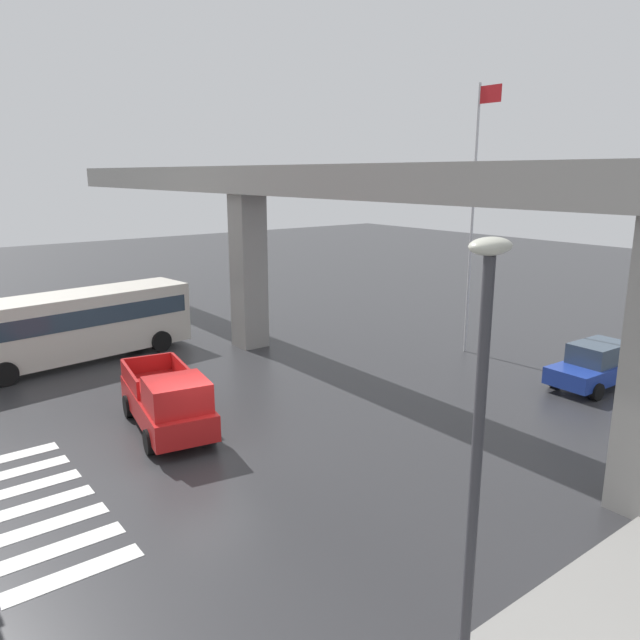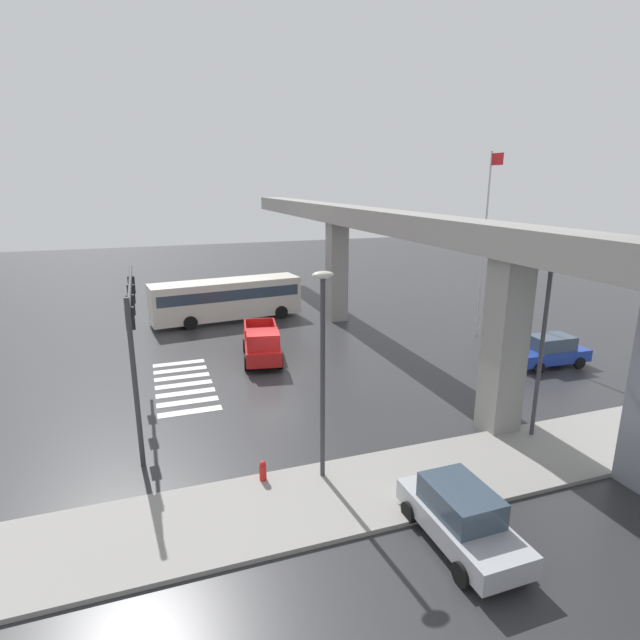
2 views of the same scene
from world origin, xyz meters
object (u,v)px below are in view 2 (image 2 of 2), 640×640
at_px(fire_hydrant, 263,472).
at_px(sedan_silver, 461,516).
at_px(traffic_signal_mast, 132,315).
at_px(flagpole, 486,235).
at_px(sedan_blue, 550,351).
at_px(street_lamp_near_corner, 323,354).
at_px(street_lamp_mid_block, 544,328).
at_px(pickup_truck, 262,344).
at_px(city_bus, 227,297).

bearing_deg(fire_hydrant, sedan_silver, 44.31).
height_order(traffic_signal_mast, fire_hydrant, traffic_signal_mast).
bearing_deg(flagpole, traffic_signal_mast, -74.71).
height_order(sedan_blue, street_lamp_near_corner, street_lamp_near_corner).
bearing_deg(street_lamp_mid_block, flagpole, 152.54).
bearing_deg(pickup_truck, city_bus, -177.49).
distance_m(city_bus, sedan_silver, 26.28).
relative_size(sedan_blue, flagpole, 0.37).
xyz_separation_m(sedan_blue, fire_hydrant, (5.98, -17.59, -0.42)).
distance_m(pickup_truck, street_lamp_mid_block, 15.22).
relative_size(pickup_truck, sedan_blue, 1.23).
height_order(pickup_truck, sedan_silver, pickup_truck).
relative_size(sedan_silver, fire_hydrant, 5.08).
distance_m(city_bus, flagpole, 18.40).
distance_m(pickup_truck, street_lamp_near_corner, 12.90).
height_order(sedan_blue, fire_hydrant, sedan_blue).
height_order(city_bus, flagpole, flagpole).
xyz_separation_m(city_bus, traffic_signal_mast, (15.22, -6.15, 2.96)).
relative_size(traffic_signal_mast, fire_hydrant, 12.81).
xyz_separation_m(city_bus, street_lamp_mid_block, (21.88, 8.53, 2.83)).
bearing_deg(street_lamp_near_corner, pickup_truck, 176.55).
relative_size(city_bus, flagpole, 0.94).
xyz_separation_m(city_bus, street_lamp_near_corner, (21.88, -0.33, 2.83)).
relative_size(city_bus, sedan_silver, 2.55).
bearing_deg(traffic_signal_mast, sedan_blue, 89.25).
height_order(sedan_silver, flagpole, flagpole).
height_order(sedan_silver, fire_hydrant, sedan_silver).
relative_size(sedan_blue, street_lamp_near_corner, 0.60).
relative_size(city_bus, fire_hydrant, 12.97).
bearing_deg(street_lamp_near_corner, flagpole, 129.08).
distance_m(street_lamp_near_corner, fire_hydrant, 4.60).
bearing_deg(flagpole, city_bus, -122.18).
bearing_deg(traffic_signal_mast, city_bus, 157.99).
height_order(street_lamp_near_corner, street_lamp_mid_block, same).
height_order(sedan_silver, sedan_blue, same).
bearing_deg(fire_hydrant, street_lamp_near_corner, 78.65).
height_order(city_bus, street_lamp_near_corner, street_lamp_near_corner).
bearing_deg(traffic_signal_mast, street_lamp_near_corner, 41.15).
xyz_separation_m(city_bus, sedan_blue, (15.50, 15.26, -0.87)).
height_order(sedan_blue, street_lamp_mid_block, street_lamp_mid_block).
height_order(sedan_blue, traffic_signal_mast, traffic_signal_mast).
bearing_deg(traffic_signal_mast, flagpole, 105.29).
relative_size(pickup_truck, fire_hydrant, 6.29).
xyz_separation_m(sedan_blue, traffic_signal_mast, (-0.28, -21.42, 3.83)).
bearing_deg(sedan_silver, city_bus, -175.08).
xyz_separation_m(sedan_blue, flagpole, (-6.06, -0.26, 5.82)).
height_order(pickup_truck, fire_hydrant, pickup_truck).
relative_size(pickup_truck, street_lamp_mid_block, 0.74).
xyz_separation_m(street_lamp_mid_block, fire_hydrant, (-0.40, -10.85, -4.13)).
bearing_deg(sedan_silver, traffic_signal_mast, -142.49).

